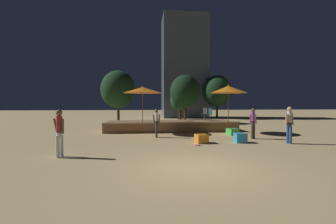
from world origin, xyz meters
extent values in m
plane|color=tan|center=(0.00, 0.00, 0.00)|extent=(120.00, 120.00, 0.00)
cube|color=olive|center=(0.39, 9.65, 0.32)|extent=(9.18, 3.16, 0.63)
cube|color=#CCB793|center=(0.39, 8.11, 0.67)|extent=(9.18, 0.12, 0.08)
cylinder|color=brown|center=(4.01, 7.64, 1.32)|extent=(0.05, 0.05, 2.64)
cone|color=orange|center=(4.01, 7.64, 2.87)|extent=(2.38, 2.38, 0.47)
sphere|color=orange|center=(4.01, 7.64, 3.14)|extent=(0.08, 0.08, 0.08)
cylinder|color=brown|center=(-1.60, 8.10, 1.32)|extent=(0.05, 0.05, 2.64)
cone|color=orange|center=(-1.60, 8.10, 2.83)|extent=(2.50, 2.50, 0.38)
sphere|color=orange|center=(-1.60, 8.10, 3.06)|extent=(0.08, 0.08, 0.08)
cube|color=orange|center=(1.31, 4.12, 0.21)|extent=(0.63, 0.63, 0.43)
cube|color=#2D9EDB|center=(3.27, 4.04, 0.23)|extent=(0.55, 0.55, 0.47)
cube|color=#4CC651|center=(3.94, 6.67, 0.20)|extent=(0.71, 0.71, 0.40)
cylinder|color=white|center=(-4.58, 1.70, 0.40)|extent=(0.13, 0.13, 0.80)
cylinder|color=white|center=(-4.50, 1.85, 0.40)|extent=(0.13, 0.13, 0.80)
cylinder|color=white|center=(-4.54, 1.77, 0.88)|extent=(0.21, 0.21, 0.24)
cylinder|color=#B22D33|center=(-4.54, 1.77, 1.20)|extent=(0.21, 0.21, 0.61)
cylinder|color=brown|center=(-4.39, 1.70, 1.13)|extent=(0.11, 0.11, 0.54)
cylinder|color=brown|center=(-4.69, 1.85, 1.13)|extent=(0.23, 0.17, 0.55)
sphere|color=brown|center=(-4.54, 1.77, 1.62)|extent=(0.22, 0.22, 0.22)
cylinder|color=#3F3F47|center=(-0.81, 6.08, 0.37)|extent=(0.13, 0.13, 0.75)
cylinder|color=brown|center=(-0.79, 6.24, 0.37)|extent=(0.13, 0.13, 0.75)
cylinder|color=#3F3F47|center=(-0.80, 6.16, 0.83)|extent=(0.19, 0.19, 0.24)
cylinder|color=white|center=(-0.80, 6.16, 1.14)|extent=(0.19, 0.19, 0.57)
cylinder|color=brown|center=(-0.64, 6.15, 1.06)|extent=(0.12, 0.09, 0.51)
cylinder|color=brown|center=(-0.96, 6.17, 1.06)|extent=(0.14, 0.09, 0.52)
sphere|color=brown|center=(-0.80, 6.16, 1.52)|extent=(0.20, 0.20, 0.20)
cylinder|color=#3F3F47|center=(4.54, 5.16, 0.39)|extent=(0.13, 0.13, 0.77)
cylinder|color=brown|center=(4.40, 5.09, 0.39)|extent=(0.13, 0.13, 0.77)
cylinder|color=#3F3F47|center=(4.47, 5.12, 0.85)|extent=(0.20, 0.20, 0.24)
cylinder|color=purple|center=(4.47, 5.12, 1.17)|extent=(0.20, 0.20, 0.59)
cylinder|color=brown|center=(4.40, 5.27, 1.10)|extent=(0.11, 0.11, 0.53)
cylinder|color=brown|center=(4.54, 4.98, 1.10)|extent=(0.12, 0.14, 0.53)
sphere|color=brown|center=(4.47, 5.12, 1.57)|extent=(0.21, 0.21, 0.21)
cylinder|color=#2D4C7F|center=(5.48, 3.59, 0.41)|extent=(0.13, 0.13, 0.83)
cylinder|color=#2D4C7F|center=(5.51, 3.42, 0.41)|extent=(0.13, 0.13, 0.83)
cylinder|color=#2D4C7F|center=(5.50, 3.51, 0.91)|extent=(0.21, 0.21, 0.24)
cylinder|color=beige|center=(5.50, 3.51, 1.25)|extent=(0.21, 0.21, 0.64)
cylinder|color=tan|center=(5.32, 3.48, 1.18)|extent=(0.10, 0.09, 0.57)
cylinder|color=tan|center=(5.67, 3.54, 1.18)|extent=(0.16, 0.10, 0.57)
sphere|color=tan|center=(5.50, 3.51, 1.68)|extent=(0.23, 0.23, 0.23)
cylinder|color=#1E4C47|center=(2.85, 9.01, 0.94)|extent=(0.02, 0.02, 0.45)
cylinder|color=#1E4C47|center=(2.96, 8.73, 0.94)|extent=(0.02, 0.02, 0.45)
cylinder|color=#1E4C47|center=(3.13, 9.12, 0.94)|extent=(0.02, 0.02, 0.45)
cylinder|color=#1E4C47|center=(3.24, 8.84, 0.94)|extent=(0.02, 0.02, 0.45)
cylinder|color=#1E4C47|center=(3.04, 8.92, 1.16)|extent=(0.40, 0.40, 0.02)
cube|color=#1E4C47|center=(3.20, 8.99, 1.39)|extent=(0.16, 0.35, 0.45)
cylinder|color=#47474C|center=(2.84, 10.12, 0.94)|extent=(0.02, 0.02, 0.45)
cylinder|color=#47474C|center=(3.04, 9.90, 0.94)|extent=(0.02, 0.02, 0.45)
cylinder|color=#47474C|center=(3.06, 10.32, 0.94)|extent=(0.02, 0.02, 0.45)
cylinder|color=#47474C|center=(3.26, 10.10, 0.94)|extent=(0.02, 0.02, 0.45)
cylinder|color=#47474C|center=(3.05, 10.11, 1.16)|extent=(0.40, 0.40, 0.02)
cube|color=#47474C|center=(3.18, 10.22, 1.39)|extent=(0.26, 0.29, 0.45)
cylinder|color=#47474C|center=(1.23, 9.66, 0.94)|extent=(0.02, 0.02, 0.45)
cylinder|color=#47474C|center=(1.33, 9.94, 0.94)|extent=(0.02, 0.02, 0.45)
cylinder|color=#47474C|center=(0.95, 9.77, 0.94)|extent=(0.02, 0.02, 0.45)
cylinder|color=#47474C|center=(1.05, 10.05, 0.94)|extent=(0.02, 0.02, 0.45)
cylinder|color=#47474C|center=(1.14, 9.85, 1.16)|extent=(0.40, 0.40, 0.02)
cube|color=#47474C|center=(0.98, 9.91, 1.39)|extent=(0.15, 0.35, 0.45)
cylinder|color=#E54C99|center=(0.95, 3.47, 0.02)|extent=(0.25, 0.25, 0.03)
cylinder|color=#3D2B1C|center=(2.82, 20.27, 0.67)|extent=(0.28, 0.28, 1.33)
ellipsoid|color=#1E4223|center=(2.82, 20.27, 2.42)|extent=(2.41, 2.41, 2.65)
cylinder|color=#3D2B1C|center=(7.93, 21.80, 0.96)|extent=(0.28, 0.28, 1.92)
ellipsoid|color=#19381E|center=(7.93, 21.80, 3.58)|extent=(3.69, 3.69, 4.06)
cylinder|color=#3D2B1C|center=(-4.36, 18.48, 0.91)|extent=(0.28, 0.28, 1.81)
ellipsoid|color=#19381E|center=(-4.36, 18.48, 3.50)|extent=(3.74, 3.74, 4.12)
cylinder|color=#3D2B1C|center=(2.57, 15.51, 0.90)|extent=(0.28, 0.28, 1.80)
ellipsoid|color=black|center=(2.57, 15.51, 3.16)|extent=(3.01, 3.01, 3.31)
cube|color=#4C5666|center=(4.07, 24.58, 6.97)|extent=(6.09, 4.35, 13.94)
camera|label=1|loc=(-1.47, -6.65, 1.95)|focal=24.00mm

